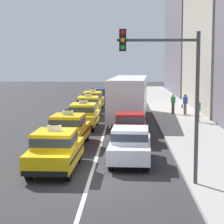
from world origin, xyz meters
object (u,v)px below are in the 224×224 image
taxi_left_fifth (93,100)px  sedan_right_nearest (130,144)px  taxi_left_third (83,115)px  pedestrian_mid_block (185,104)px  bus_right_third (129,96)px  taxi_left_nearest (55,149)px  taxi_left_fourth (88,106)px  traffic_light_pole (170,80)px  sedan_right_second (130,126)px  taxi_left_second (68,129)px  sedan_left_sixth (99,96)px  pedestrian_near_crosswalk (198,111)px  pedestrian_by_storefront (173,104)px

taxi_left_fifth → sedan_right_nearest: size_ratio=1.06×
taxi_left_third → pedestrian_mid_block: taxi_left_third is taller
taxi_left_third → bus_right_third: 5.59m
taxi_left_nearest → taxi_left_fourth: (-0.13, 17.46, 0.00)m
taxi_left_third → taxi_left_fifth: same height
taxi_left_third → traffic_light_pole: bearing=-72.5°
taxi_left_fifth → bus_right_third: 7.81m
taxi_left_nearest → sedan_right_second: 7.66m
sedan_right_second → pedestrian_mid_block: bearing=68.0°
sedan_right_nearest → taxi_left_second: bearing=129.3°
bus_right_third → traffic_light_pole: bearing=-86.0°
taxi_left_nearest → pedestrian_mid_block: (7.69, 18.28, 0.10)m
sedan_left_sixth → traffic_light_pole: 31.63m
sedan_right_second → bus_right_third: bearing=90.1°
taxi_left_fourth → pedestrian_mid_block: 7.87m
taxi_left_third → pedestrian_mid_block: size_ratio=2.77×
sedan_left_sixth → sedan_right_second: size_ratio=1.00×
sedan_right_second → bus_right_third: 9.19m
pedestrian_near_crosswalk → pedestrian_mid_block: pedestrian_mid_block is taller
taxi_left_second → sedan_left_sixth: taxi_left_second is taller
taxi_left_nearest → taxi_left_fifth: same height
sedan_left_sixth → pedestrian_mid_block: (7.66, -10.58, 0.13)m
taxi_left_fourth → bus_right_third: size_ratio=0.40×
taxi_left_second → sedan_right_second: size_ratio=1.07×
taxi_left_fourth → pedestrian_by_storefront: (6.88, 1.08, 0.10)m
pedestrian_mid_block → taxi_left_second: bearing=-121.4°
pedestrian_near_crosswalk → sedan_right_nearest: bearing=-111.8°
sedan_right_nearest → taxi_left_fifth: bearing=98.7°
taxi_left_fifth → pedestrian_mid_block: size_ratio=2.78×
bus_right_third → pedestrian_near_crosswalk: bus_right_third is taller
taxi_left_third → sedan_right_nearest: bearing=-73.3°
taxi_left_nearest → taxi_left_second: size_ratio=0.99×
sedan_right_nearest → pedestrian_by_storefront: pedestrian_by_storefront is taller
taxi_left_second → bus_right_third: size_ratio=0.41×
sedan_left_sixth → pedestrian_near_crosswalk: bearing=-62.3°
pedestrian_by_storefront → bus_right_third: bearing=-146.4°
pedestrian_by_storefront → taxi_left_fifth: bearing=146.7°
taxi_left_nearest → bus_right_third: bus_right_third is taller
sedan_right_second → taxi_left_nearest: bearing=-114.1°
taxi_left_fourth → sedan_right_second: taxi_left_fourth is taller
sedan_left_sixth → taxi_left_second: bearing=-90.5°
taxi_left_second → taxi_left_fifth: bearing=90.2°
taxi_left_third → sedan_right_nearest: (3.04, -10.13, -0.03)m
taxi_left_third → sedan_right_second: (3.09, -4.57, -0.03)m
traffic_light_pole → taxi_left_fourth: bearing=102.9°
taxi_left_fifth → pedestrian_by_storefront: 8.34m
taxi_left_second → taxi_left_third: (0.21, 6.16, 0.00)m
taxi_left_nearest → sedan_right_nearest: (3.08, 1.44, -0.03)m
pedestrian_by_storefront → traffic_light_pole: 21.18m
taxi_left_third → taxi_left_fourth: (-0.18, 5.89, 0.00)m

